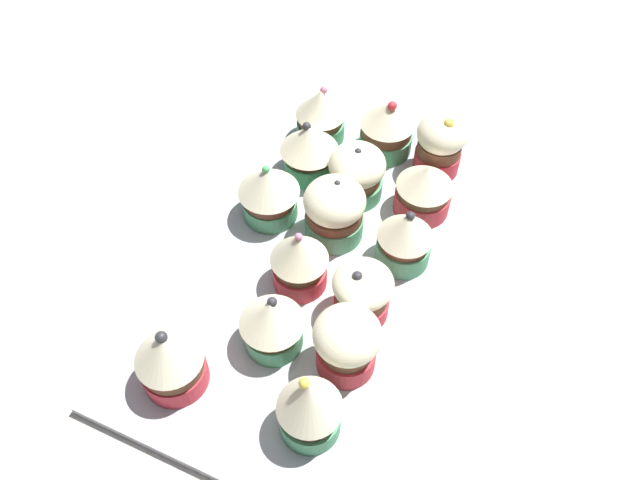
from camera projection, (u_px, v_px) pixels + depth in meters
The scene contains 17 objects.
ground_plane at pixel (320, 273), 66.59cm from camera, with size 180.00×180.00×3.00cm, color beige.
baking_tray at pixel (320, 261), 64.93cm from camera, with size 47.52×26.71×1.20cm.
cupcake_0 at pixel (321, 115), 72.74cm from camera, with size 5.86×5.86×7.17cm.
cupcake_1 at pixel (309, 149), 69.17cm from camera, with size 6.56×6.56×7.09cm.
cupcake_2 at pixel (269, 191), 65.15cm from camera, with size 6.51×6.51×7.24cm.
cupcake_3 at pixel (170, 359), 53.23cm from camera, with size 5.98×5.98×7.75cm.
cupcake_4 at pixel (387, 127), 71.41cm from camera, with size 6.28×6.28×7.33cm.
cupcake_5 at pixel (358, 173), 67.23cm from camera, with size 6.19×6.19×6.86cm.
cupcake_6 at pixel (331, 209), 63.67cm from camera, with size 6.37×6.37×7.46cm.
cupcake_7 at pixel (299, 259), 59.58cm from camera, with size 5.68×5.68×7.68cm.
cupcake_8 at pixel (271, 323), 55.87cm from camera, with size 5.97×5.97×6.77cm.
cupcake_9 at pixel (440, 144), 69.27cm from camera, with size 5.56×5.56×7.74cm.
cupcake_10 at pixel (424, 189), 65.99cm from camera, with size 6.06×6.06×6.47cm.
cupcake_11 at pixel (405, 238), 61.72cm from camera, with size 5.61×5.61×7.04cm.
cupcake_12 at pixel (362, 292), 57.89cm from camera, with size 5.73×5.73×6.68cm.
cupcake_13 at pixel (347, 343), 54.11cm from camera, with size 6.01×6.01×7.28cm.
cupcake_14 at pixel (310, 407), 50.29cm from camera, with size 5.52×5.52×8.23cm.
Camera 1 is at (34.69, 15.41, 53.32)cm, focal length 35.04 mm.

